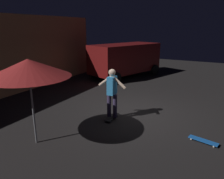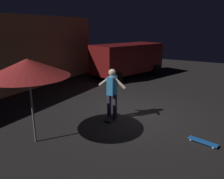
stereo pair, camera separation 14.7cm
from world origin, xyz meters
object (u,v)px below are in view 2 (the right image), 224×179
(skateboard_ridden, at_px, (112,117))
(skater, at_px, (112,90))
(parked_van, at_px, (128,58))
(patio_umbrella, at_px, (28,68))
(skateboard_spare, at_px, (203,142))

(skateboard_ridden, relative_size, skater, 0.47)
(parked_van, height_order, patio_umbrella, patio_umbrella)
(skateboard_spare, bearing_deg, patio_umbrella, 118.19)
(skateboard_ridden, bearing_deg, parked_van, 20.96)
(patio_umbrella, distance_m, skateboard_ridden, 3.30)
(patio_umbrella, height_order, skater, patio_umbrella)
(skateboard_spare, bearing_deg, parked_van, 39.77)
(patio_umbrella, bearing_deg, skater, -24.30)
(parked_van, relative_size, skateboard_spare, 6.17)
(parked_van, bearing_deg, patio_umbrella, -171.42)
(parked_van, distance_m, skateboard_ridden, 6.71)
(parked_van, distance_m, skater, 6.62)
(parked_van, relative_size, patio_umbrella, 2.16)
(parked_van, xyz_separation_m, patio_umbrella, (-8.56, -1.29, 0.91))
(skateboard_ridden, distance_m, skateboard_spare, 2.97)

